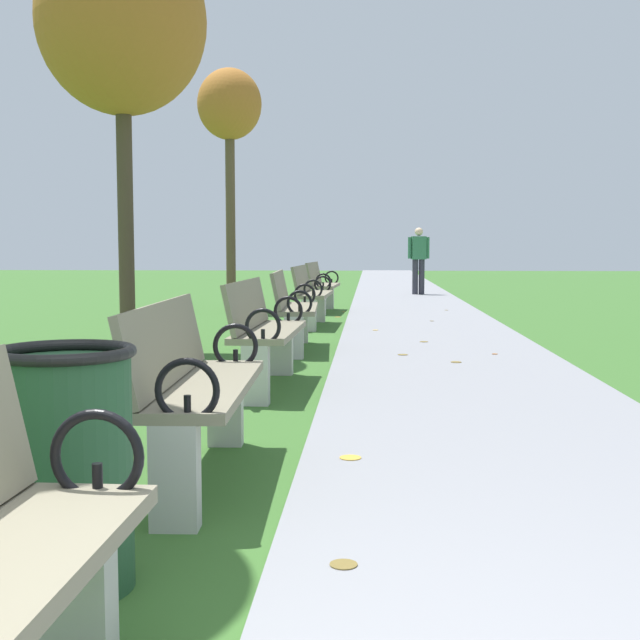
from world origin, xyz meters
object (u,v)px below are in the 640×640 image
(tree_3, at_px, (230,110))
(tree_2, at_px, (122,23))
(park_bench_2, at_px, (194,385))
(park_bench_5, at_px, (311,294))
(park_bench_4, at_px, (292,308))
(park_bench_3, at_px, (264,330))
(trash_bin, at_px, (67,467))
(pedestrian_walking, at_px, (419,257))
(park_bench_6, at_px, (321,285))

(tree_3, bearing_deg, tree_2, -90.88)
(park_bench_2, xyz_separation_m, park_bench_5, (-0.00, 8.17, 0.00))
(park_bench_5, bearing_deg, park_bench_4, -90.00)
(park_bench_3, distance_m, tree_2, 4.18)
(park_bench_5, height_order, trash_bin, park_bench_5)
(park_bench_4, xyz_separation_m, pedestrian_walking, (2.05, 11.05, 0.44))
(tree_2, relative_size, tree_3, 1.04)
(park_bench_3, relative_size, park_bench_6, 0.99)
(park_bench_4, height_order, tree_2, tree_2)
(tree_3, relative_size, trash_bin, 5.25)
(park_bench_2, xyz_separation_m, pedestrian_walking, (2.05, 16.36, 0.44))
(park_bench_6, height_order, tree_2, tree_2)
(park_bench_2, xyz_separation_m, tree_3, (-1.70, 11.23, 3.17))
(park_bench_3, distance_m, park_bench_5, 5.43)
(park_bench_5, height_order, park_bench_6, same)
(trash_bin, bearing_deg, park_bench_3, 87.94)
(park_bench_6, bearing_deg, tree_2, -106.70)
(park_bench_6, height_order, pedestrian_walking, pedestrian_walking)
(park_bench_5, relative_size, pedestrian_walking, 1.00)
(park_bench_4, bearing_deg, park_bench_5, 90.00)
(park_bench_4, distance_m, tree_2, 3.58)
(tree_3, bearing_deg, park_bench_5, -61.01)
(park_bench_4, bearing_deg, tree_3, 105.98)
(park_bench_5, xyz_separation_m, tree_2, (-1.79, -3.23, 3.07))
(park_bench_2, bearing_deg, tree_3, 98.59)
(park_bench_2, distance_m, park_bench_5, 8.17)
(tree_3, height_order, trash_bin, tree_3)
(tree_3, height_order, pedestrian_walking, tree_3)
(tree_2, xyz_separation_m, tree_3, (0.10, 6.29, 0.09))
(tree_2, bearing_deg, park_bench_2, -70.05)
(tree_2, distance_m, trash_bin, 7.22)
(park_bench_6, relative_size, tree_2, 0.35)
(park_bench_3, distance_m, park_bench_4, 2.57)
(park_bench_6, xyz_separation_m, tree_2, (-1.79, -5.98, 3.07))
(trash_bin, bearing_deg, tree_2, 104.67)
(tree_2, bearing_deg, park_bench_4, 11.63)
(tree_3, bearing_deg, trash_bin, -82.98)
(trash_bin, bearing_deg, park_bench_2, 83.77)
(park_bench_5, relative_size, trash_bin, 1.92)
(park_bench_2, relative_size, park_bench_6, 1.00)
(park_bench_2, bearing_deg, park_bench_5, 90.00)
(tree_3, xyz_separation_m, pedestrian_walking, (3.75, 5.12, -2.72))
(tree_2, height_order, pedestrian_walking, tree_2)
(pedestrian_walking, distance_m, trash_bin, 17.85)
(park_bench_2, distance_m, tree_3, 11.79)
(park_bench_2, height_order, trash_bin, park_bench_2)
(park_bench_5, bearing_deg, park_bench_6, 90.00)
(park_bench_2, relative_size, pedestrian_walking, 1.00)
(park_bench_3, height_order, park_bench_6, same)
(park_bench_4, height_order, park_bench_5, same)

